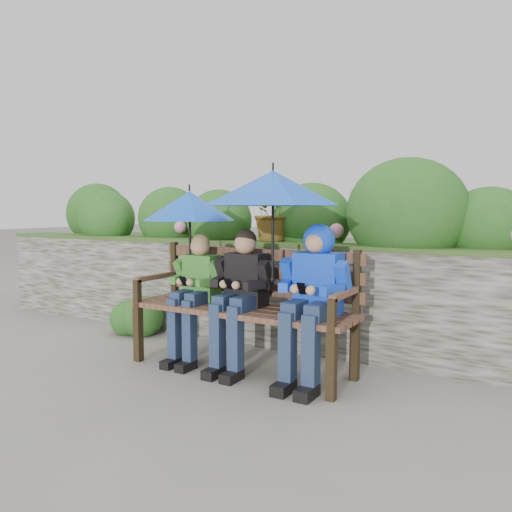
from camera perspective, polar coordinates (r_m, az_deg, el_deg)
The scene contains 8 objects.
ground at distance 4.41m, azimuth -0.67°, elevation -12.49°, with size 60.00×60.00×0.00m, color slate.
garden_backdrop at distance 5.66m, azimuth 7.76°, elevation -1.86°, with size 8.00×2.84×1.85m.
park_bench at distance 4.25m, azimuth -1.19°, elevation -4.97°, with size 1.97×0.58×1.04m.
boy_left at distance 4.43m, azimuth -6.97°, elevation -3.73°, with size 0.46×0.53×1.13m.
boy_middle at distance 4.15m, azimuth -1.82°, elevation -3.99°, with size 0.50×0.57×1.19m.
boy_right at distance 3.84m, azimuth 6.53°, elevation -3.74°, with size 0.53×0.65×1.24m.
umbrella_left at distance 4.49m, azimuth -7.60°, elevation 5.68°, with size 0.82×0.82×0.82m.
umbrella_right at distance 3.95m, azimuth 1.95°, elevation 7.75°, with size 1.10×1.10×0.94m.
Camera 1 is at (2.17, -3.60, 1.35)m, focal length 35.00 mm.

